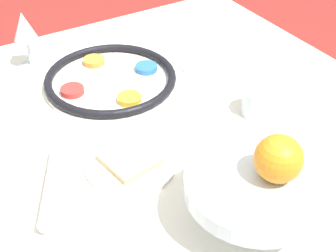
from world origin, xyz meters
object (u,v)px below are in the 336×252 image
(wine_glass, at_px, (24,28))
(cup_near, at_px, (259,102))
(fruit_stand, at_px, (254,188))
(orange_fruit, at_px, (279,159))
(seder_plate, at_px, (111,79))
(napkin_roll, at_px, (58,184))
(bread_plate, at_px, (130,162))

(wine_glass, relative_size, cup_near, 2.02)
(fruit_stand, distance_m, orange_fruit, 0.07)
(orange_fruit, height_order, cup_near, orange_fruit)
(wine_glass, bearing_deg, fruit_stand, 12.37)
(seder_plate, distance_m, wine_glass, 0.25)
(wine_glass, xyz_separation_m, cup_near, (0.46, 0.37, -0.08))
(napkin_roll, bearing_deg, orange_fruit, 49.52)
(orange_fruit, distance_m, cup_near, 0.33)
(orange_fruit, bearing_deg, seder_plate, -175.02)
(napkin_roll, bearing_deg, bread_plate, 90.83)
(orange_fruit, bearing_deg, wine_glass, -165.62)
(seder_plate, xyz_separation_m, cup_near, (0.27, 0.23, 0.01))
(wine_glass, distance_m, fruit_stand, 0.72)
(orange_fruit, distance_m, bread_plate, 0.31)
(wine_glass, xyz_separation_m, bread_plate, (0.47, 0.05, -0.10))
(orange_fruit, height_order, bread_plate, orange_fruit)
(cup_near, bearing_deg, napkin_roll, -89.24)
(wine_glass, bearing_deg, orange_fruit, 14.38)
(seder_plate, bearing_deg, cup_near, 40.03)
(seder_plate, relative_size, cup_near, 4.37)
(seder_plate, relative_size, fruit_stand, 1.39)
(orange_fruit, distance_m, napkin_roll, 0.39)
(napkin_roll, xyz_separation_m, cup_near, (-0.01, 0.47, 0.01))
(seder_plate, xyz_separation_m, napkin_roll, (0.28, -0.24, 0.01))
(fruit_stand, relative_size, orange_fruit, 2.94)
(seder_plate, bearing_deg, orange_fruit, 4.98)
(fruit_stand, distance_m, bread_plate, 0.27)
(wine_glass, xyz_separation_m, orange_fruit, (0.71, 0.18, 0.04))
(bread_plate, height_order, napkin_roll, napkin_roll)
(cup_near, bearing_deg, wine_glass, -141.56)
(wine_glass, distance_m, orange_fruit, 0.74)
(seder_plate, xyz_separation_m, bread_plate, (0.28, -0.09, -0.01))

